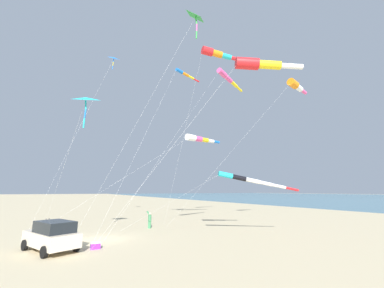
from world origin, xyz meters
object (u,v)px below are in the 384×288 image
at_px(kite_delta_long_streamer_right, 86,100).
at_px(kite_delta_small_distant, 196,16).
at_px(cooler_box, 95,246).
at_px(person_child_green_jacket, 47,225).
at_px(kite_windsock_yellow_midlevel, 248,180).
at_px(person_adult_flyer, 150,219).
at_px(kite_windsock_white_trailing, 216,54).
at_px(kite_windsock_long_streamer_left, 259,64).
at_px(kite_windsock_green_low_center, 200,139).
at_px(parked_car, 52,235).
at_px(kite_windsock_checkered_midright, 228,78).
at_px(kite_windsock_magenta_far_left, 185,74).
at_px(kite_delta_black_fish_shape, 113,59).
at_px(kite_windsock_orange_high_right, 296,86).

relative_size(kite_delta_long_streamer_right, kite_delta_small_distant, 0.54).
xyz_separation_m(cooler_box, kite_delta_long_streamer_right, (-1.31, 2.04, 10.66)).
xyz_separation_m(person_child_green_jacket, kite_delta_small_distant, (10.73, -8.23, 19.47)).
bearing_deg(kite_windsock_yellow_midlevel, person_adult_flyer, 123.97).
distance_m(person_adult_flyer, kite_windsock_white_trailing, 18.77).
height_order(kite_windsock_long_streamer_left, kite_windsock_green_low_center, kite_windsock_long_streamer_left).
distance_m(parked_car, kite_windsock_green_low_center, 16.70).
xyz_separation_m(kite_windsock_white_trailing, kite_windsock_checkered_midright, (5.17, 4.94, 0.57)).
bearing_deg(kite_windsock_yellow_midlevel, kite_delta_small_distant, 158.48).
height_order(person_adult_flyer, kite_windsock_long_streamer_left, kite_windsock_long_streamer_left).
xyz_separation_m(parked_car, person_child_green_jacket, (-0.66, 7.32, -0.24)).
xyz_separation_m(parked_car, person_adult_flyer, (8.41, 6.04, -0.02)).
distance_m(kite_windsock_magenta_far_left, kite_delta_small_distant, 6.67).
bearing_deg(kite_windsock_white_trailing, kite_windsock_checkered_midright, 43.68).
distance_m(parked_car, kite_windsock_yellow_midlevel, 14.89).
bearing_deg(kite_windsock_white_trailing, kite_delta_black_fish_shape, 129.64).
distance_m(kite_windsock_yellow_midlevel, kite_windsock_green_low_center, 8.68).
bearing_deg(kite_windsock_white_trailing, kite_windsock_magenta_far_left, 114.29).
height_order(kite_windsock_orange_high_right, kite_windsock_checkered_midright, kite_windsock_checkered_midright).
relative_size(kite_delta_black_fish_shape, kite_windsock_magenta_far_left, 1.21).
relative_size(parked_car, kite_windsock_magenta_far_left, 0.27).
distance_m(kite_windsock_white_trailing, kite_windsock_magenta_far_left, 4.49).
height_order(kite_delta_black_fish_shape, kite_windsock_green_low_center, kite_delta_black_fish_shape).
relative_size(kite_windsock_yellow_midlevel, kite_windsock_long_streamer_left, 1.04).
relative_size(kite_windsock_white_trailing, kite_windsock_magenta_far_left, 1.07).
distance_m(kite_windsock_long_streamer_left, kite_windsock_green_low_center, 12.68).
bearing_deg(kite_delta_long_streamer_right, cooler_box, -57.36).
distance_m(kite_windsock_yellow_midlevel, kite_windsock_orange_high_right, 14.19).
distance_m(kite_delta_long_streamer_right, kite_windsock_checkered_midright, 19.64).
xyz_separation_m(kite_delta_black_fish_shape, kite_windsock_magenta_far_left, (7.14, -6.80, -3.59)).
relative_size(kite_windsock_magenta_far_left, kite_windsock_green_low_center, 0.92).
xyz_separation_m(parked_car, cooler_box, (2.58, -0.64, -0.74)).
height_order(person_child_green_jacket, kite_windsock_magenta_far_left, kite_windsock_magenta_far_left).
xyz_separation_m(kite_windsock_white_trailing, kite_windsock_orange_high_right, (9.53, -2.20, -2.54)).
distance_m(kite_windsock_yellow_midlevel, kite_windsock_magenta_far_left, 14.81).
distance_m(kite_delta_black_fish_shape, kite_windsock_green_low_center, 16.07).
xyz_separation_m(kite_delta_long_streamer_right, kite_windsock_green_low_center, (12.28, 3.22, -1.32)).
bearing_deg(kite_windsock_yellow_midlevel, person_child_green_jacket, 146.42).
bearing_deg(parked_car, kite_delta_small_distant, -5.16).
height_order(parked_car, kite_windsock_white_trailing, kite_windsock_white_trailing).
distance_m(kite_windsock_yellow_midlevel, kite_windsock_checkered_midright, 17.01).
distance_m(kite_windsock_long_streamer_left, kite_windsock_magenta_far_left, 13.49).
bearing_deg(kite_delta_long_streamer_right, kite_windsock_green_low_center, 14.70).
distance_m(kite_delta_black_fish_shape, kite_windsock_checkered_midright, 15.42).
relative_size(kite_windsock_long_streamer_left, kite_windsock_green_low_center, 0.65).
xyz_separation_m(kite_windsock_yellow_midlevel, kite_delta_small_distant, (-4.13, 1.63, 15.51)).
distance_m(person_adult_flyer, kite_delta_small_distant, 20.54).
xyz_separation_m(person_child_green_jacket, kite_windsock_green_low_center, (14.21, -2.71, 8.84)).
bearing_deg(kite_windsock_magenta_far_left, kite_windsock_yellow_midlevel, -71.49).
relative_size(kite_delta_black_fish_shape, kite_windsock_checkered_midright, 1.09).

